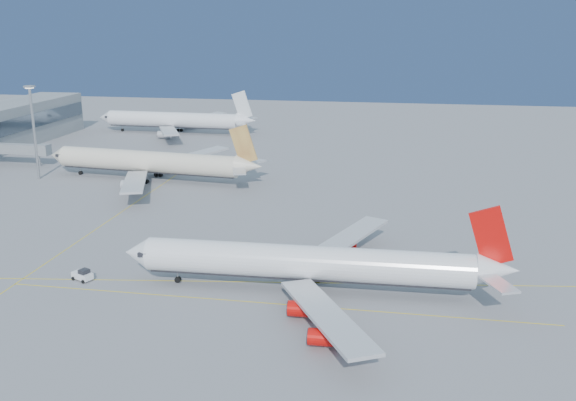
# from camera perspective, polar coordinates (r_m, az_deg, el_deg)

# --- Properties ---
(ground) EXTENTS (500.00, 500.00, 0.00)m
(ground) POSITION_cam_1_polar(r_m,az_deg,el_deg) (118.19, -2.63, -6.12)
(ground) COLOR slate
(ground) RESTS_ON ground
(jet_bridge) EXTENTS (23.60, 3.60, 6.90)m
(jet_bridge) POSITION_cam_1_polar(r_m,az_deg,el_deg) (217.57, -22.93, 4.24)
(jet_bridge) COLOR gray
(jet_bridge) RESTS_ON ground
(taxiway_lines) EXTENTS (118.86, 140.00, 0.02)m
(taxiway_lines) POSITION_cam_1_polar(r_m,az_deg,el_deg) (127.67, -8.49, -4.58)
(taxiway_lines) COLOR yellow
(taxiway_lines) RESTS_ON ground
(airliner_virgin) EXTENTS (66.05, 59.44, 16.32)m
(airliner_virgin) POSITION_cam_1_polar(r_m,az_deg,el_deg) (107.27, 2.38, -5.63)
(airliner_virgin) COLOR white
(airliner_virgin) RESTS_ON ground
(airliner_etihad) EXTENTS (66.12, 60.74, 17.25)m
(airliner_etihad) POSITION_cam_1_polar(r_m,az_deg,el_deg) (185.43, -12.00, 3.36)
(airliner_etihad) COLOR beige
(airliner_etihad) RESTS_ON ground
(airliner_third) EXTENTS (66.09, 61.01, 17.75)m
(airliner_third) POSITION_cam_1_polar(r_m,az_deg,el_deg) (261.70, -9.91, 7.06)
(airliner_third) COLOR white
(airliner_third) RESTS_ON ground
(pushback_tug) EXTENTS (4.15, 3.37, 2.09)m
(pushback_tug) POSITION_cam_1_polar(r_m,az_deg,el_deg) (118.60, -17.78, -6.32)
(pushback_tug) COLOR white
(pushback_tug) RESTS_ON ground
(light_mast) EXTENTS (2.29, 2.29, 26.52)m
(light_mast) POSITION_cam_1_polar(r_m,az_deg,el_deg) (194.78, -21.69, 6.29)
(light_mast) COLOR gray
(light_mast) RESTS_ON ground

